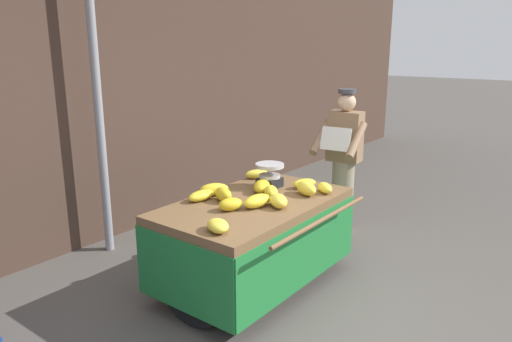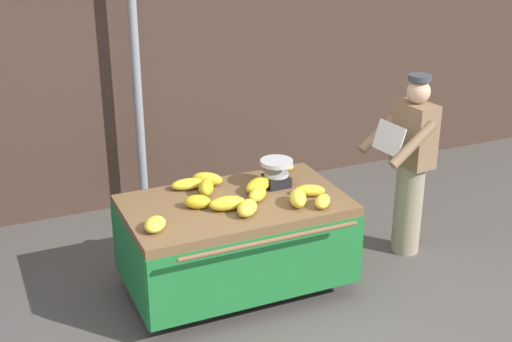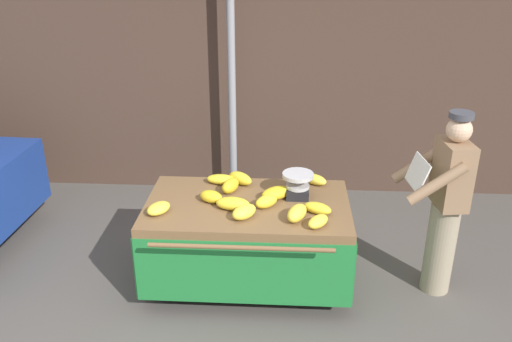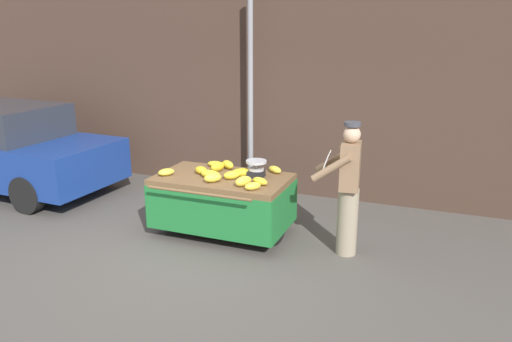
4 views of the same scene
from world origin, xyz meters
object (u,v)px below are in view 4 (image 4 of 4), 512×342
object	(u,v)px
banana_bunch_1	(216,164)
banana_bunch_9	(210,174)
banana_bunch_3	(213,178)
banana_bunch_8	(232,175)
banana_bunch_7	(260,181)
street_pole	(250,98)
banana_bunch_0	(253,186)
banana_bunch_2	(242,172)
banana_bunch_12	(166,172)
weighing_scale	(256,169)
banana_bunch_10	(275,170)
banana_bunch_4	(243,181)
parked_car	(9,148)
banana_bunch_6	(218,167)
banana_cart	(223,192)
banana_bunch_11	(228,165)
banana_bunch_5	(201,170)
vendor_person	(348,189)

from	to	relation	value
banana_bunch_1	banana_bunch_9	xyz separation A→B (m)	(0.16, -0.51, 0.01)
banana_bunch_3	banana_bunch_8	distance (m)	0.27
banana_bunch_7	banana_bunch_8	size ratio (longest dim) A/B	1.10
street_pole	banana_bunch_7	bearing A→B (deg)	-64.66
banana_bunch_0	banana_bunch_2	xyz separation A→B (m)	(-0.35, 0.48, 0.01)
banana_bunch_1	banana_bunch_3	size ratio (longest dim) A/B	1.15
banana_bunch_12	banana_bunch_1	bearing A→B (deg)	52.93
weighing_scale	banana_bunch_10	world-z (taller)	weighing_scale
street_pole	banana_bunch_4	bearing A→B (deg)	-70.30
banana_bunch_2	banana_bunch_8	world-z (taller)	banana_bunch_2
banana_bunch_2	banana_bunch_8	xyz separation A→B (m)	(-0.08, -0.16, -0.00)
banana_bunch_1	parked_car	world-z (taller)	parked_car
banana_bunch_6	banana_bunch_9	distance (m)	0.34
street_pole	banana_cart	bearing A→B (deg)	-80.26
banana_bunch_10	banana_bunch_2	bearing A→B (deg)	-137.13
banana_bunch_1	banana_bunch_11	distance (m)	0.18
banana_bunch_2	banana_bunch_5	distance (m)	0.58
banana_cart	parked_car	size ratio (longest dim) A/B	0.46
banana_bunch_1	banana_bunch_12	world-z (taller)	banana_bunch_12
banana_bunch_2	vendor_person	size ratio (longest dim) A/B	0.17
banana_bunch_0	banana_bunch_6	bearing A→B (deg)	142.51
street_pole	banana_bunch_3	xyz separation A→B (m)	(0.30, -2.06, -0.78)
banana_cart	banana_bunch_10	xyz separation A→B (m)	(0.61, 0.43, 0.27)
banana_bunch_7	banana_bunch_9	distance (m)	0.73
banana_bunch_7	banana_bunch_9	world-z (taller)	banana_bunch_9
banana_bunch_2	banana_bunch_7	world-z (taller)	banana_bunch_2
banana_bunch_4	street_pole	bearing A→B (deg)	109.70
banana_bunch_3	banana_bunch_2	bearing A→B (deg)	54.95
banana_bunch_9	banana_bunch_0	bearing A→B (deg)	-19.57
banana_bunch_4	banana_bunch_7	xyz separation A→B (m)	(0.18, 0.13, -0.02)
banana_bunch_1	banana_bunch_7	world-z (taller)	banana_bunch_7
banana_bunch_2	banana_bunch_8	bearing A→B (deg)	-116.45
banana_bunch_4	vendor_person	bearing A→B (deg)	12.51
banana_bunch_2	banana_bunch_6	size ratio (longest dim) A/B	1.25
weighing_scale	parked_car	world-z (taller)	parked_car
banana_bunch_0	banana_bunch_3	xyz separation A→B (m)	(-0.61, 0.11, 0.01)
banana_bunch_0	parked_car	xyz separation A→B (m)	(-5.01, 0.84, -0.14)
banana_bunch_12	vendor_person	xyz separation A→B (m)	(2.46, 0.24, -0.02)
banana_bunch_8	banana_bunch_12	bearing A→B (deg)	-169.71
street_pole	banana_cart	world-z (taller)	street_pole
vendor_person	banana_bunch_10	bearing A→B (deg)	159.00
banana_bunch_2	banana_bunch_10	distance (m)	0.49
banana_bunch_4	parked_car	xyz separation A→B (m)	(-4.84, 0.74, -0.16)
banana_bunch_12	banana_bunch_8	bearing A→B (deg)	10.29
banana_bunch_4	banana_bunch_8	world-z (taller)	banana_bunch_4
banana_bunch_7	banana_bunch_10	world-z (taller)	same
banana_bunch_2	banana_bunch_5	size ratio (longest dim) A/B	1.35
banana_bunch_2	banana_bunch_6	bearing A→B (deg)	164.93
banana_bunch_7	banana_bunch_2	bearing A→B (deg)	145.09
banana_bunch_3	banana_bunch_4	bearing A→B (deg)	-1.04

